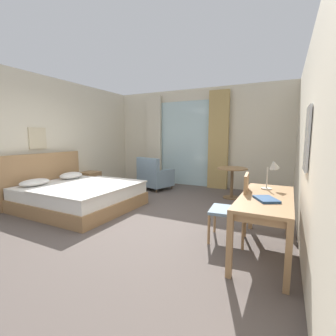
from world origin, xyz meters
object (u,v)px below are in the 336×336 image
bed (77,194)px  writing_desk (266,203)px  nightstand (90,181)px  armchair_by_window (154,177)px  framed_picture (38,138)px  desk_lamp (273,168)px  desk_chair (235,205)px  closed_book (266,199)px  round_cafe_table (232,176)px

bed → writing_desk: (3.59, -0.34, 0.37)m
nightstand → armchair_by_window: bearing=31.3°
bed → framed_picture: bearing=-179.9°
writing_desk → desk_lamp: desk_lamp is taller
bed → desk_lamp: 3.70m
desk_chair → closed_book: (0.40, -0.36, 0.22)m
bed → round_cafe_table: (2.68, 2.16, 0.27)m
closed_book → round_cafe_table: closed_book is taller
writing_desk → framed_picture: (-4.72, 0.34, 0.77)m
bed → writing_desk: bearing=-5.5°
writing_desk → framed_picture: size_ratio=3.31×
round_cafe_table → framed_picture: framed_picture is taller
nightstand → framed_picture: bearing=-100.0°
nightstand → round_cafe_table: 3.70m
writing_desk → armchair_by_window: size_ratio=1.60×
desk_lamp → closed_book: (-0.02, -0.71, -0.27)m
closed_book → framed_picture: framed_picture is taller
desk_chair → desk_lamp: size_ratio=2.28×
desk_chair → writing_desk: bearing=-21.5°
desk_lamp → closed_book: size_ratio=1.39×
closed_book → framed_picture: 4.80m
desk_chair → desk_lamp: 0.74m
bed → desk_chair: (3.20, -0.19, 0.25)m
writing_desk → desk_lamp: size_ratio=3.69×
writing_desk → closed_book: closed_book is taller
desk_lamp → framed_picture: bearing=-178.1°
desk_chair → nightstand: bearing=160.6°
framed_picture → desk_chair: bearing=-2.5°
armchair_by_window → framed_picture: (-1.70, -2.16, 1.06)m
nightstand → armchair_by_window: size_ratio=0.53×
armchair_by_window → framed_picture: framed_picture is taller
desk_lamp → desk_chair: bearing=-140.6°
bed → nightstand: 1.55m
nightstand → framed_picture: size_ratio=1.09×
desk_chair → round_cafe_table: size_ratio=1.32×
desk_lamp → framed_picture: framed_picture is taller
bed → round_cafe_table: bearing=38.9°
nightstand → round_cafe_table: (3.58, 0.90, 0.28)m
nightstand → desk_lamp: bearing=-13.6°
bed → desk_lamp: desk_lamp is taller
bed → armchair_by_window: 2.24m
nightstand → closed_book: (4.50, -1.80, 0.48)m
closed_book → writing_desk: bearing=64.5°
closed_book → armchair_by_window: size_ratio=0.31×
bed → round_cafe_table: 3.45m
nightstand → desk_chair: (4.10, -1.45, 0.27)m
nightstand → framed_picture: framed_picture is taller
desk_chair → closed_book: desk_chair is taller
closed_book → armchair_by_window: 4.07m
armchair_by_window → bed: bearing=-105.0°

